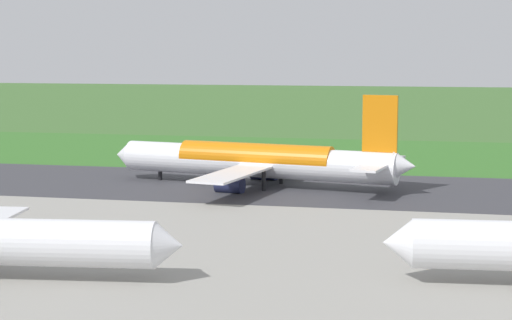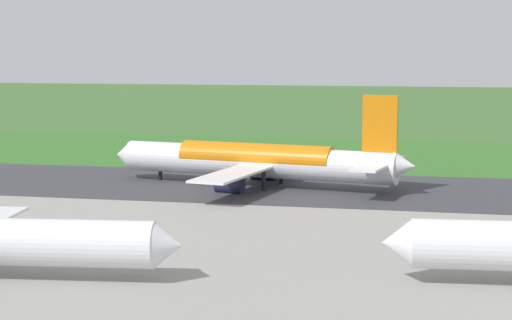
{
  "view_description": "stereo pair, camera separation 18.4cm",
  "coord_description": "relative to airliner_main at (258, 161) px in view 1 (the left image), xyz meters",
  "views": [
    {
      "loc": [
        -43.01,
        140.68,
        23.01
      ],
      "look_at": [
        -13.01,
        0.0,
        4.5
      ],
      "focal_mm": 60.77,
      "sensor_mm": 36.0,
      "label": 1
    },
    {
      "loc": [
        -43.19,
        140.64,
        23.01
      ],
      "look_at": [
        -13.01,
        0.0,
        4.5
      ],
      "focal_mm": 60.77,
      "sensor_mm": 36.0,
      "label": 2
    }
  ],
  "objects": [
    {
      "name": "runway_asphalt",
      "position": [
        13.38,
        -0.07,
        -4.32
      ],
      "size": [
        600.0,
        35.29,
        0.06
      ],
      "primitive_type": "cube",
      "color": "#38383D",
      "rests_on": "ground"
    },
    {
      "name": "airliner_main",
      "position": [
        0.0,
        0.0,
        0.0
      ],
      "size": [
        53.92,
        44.37,
        15.88
      ],
      "color": "white",
      "rests_on": "ground"
    },
    {
      "name": "no_stopping_sign",
      "position": [
        17.17,
        -40.32,
        -2.9
      ],
      "size": [
        0.6,
        0.1,
        2.44
      ],
      "color": "slate",
      "rests_on": "ground"
    },
    {
      "name": "service_car_followme",
      "position": [
        -30.78,
        31.82,
        -3.51
      ],
      "size": [
        2.21,
        4.34,
        1.62
      ],
      "color": "gold",
      "rests_on": "ground"
    },
    {
      "name": "traffic_cone_orange",
      "position": [
        23.98,
        -42.3,
        -4.08
      ],
      "size": [
        0.4,
        0.4,
        0.55
      ],
      "primitive_type": "cone",
      "color": "orange",
      "rests_on": "ground"
    },
    {
      "name": "grass_verge_foreground",
      "position": [
        13.38,
        -39.34,
        -4.33
      ],
      "size": [
        600.0,
        80.0,
        0.04
      ],
      "primitive_type": "cube",
      "color": "#346B27",
      "rests_on": "ground"
    },
    {
      "name": "apron_concrete",
      "position": [
        13.38,
        56.65,
        -4.33
      ],
      "size": [
        440.0,
        110.0,
        0.05
      ],
      "primitive_type": "cube",
      "color": "gray",
      "rests_on": "ground"
    },
    {
      "name": "ground_plane",
      "position": [
        13.38,
        -0.07,
        -4.35
      ],
      "size": [
        800.0,
        800.0,
        0.0
      ],
      "primitive_type": "plane",
      "color": "#3D662D"
    }
  ]
}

